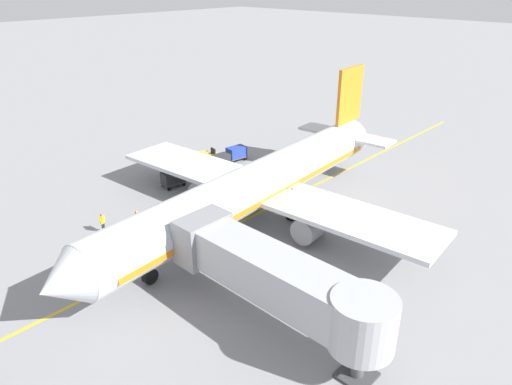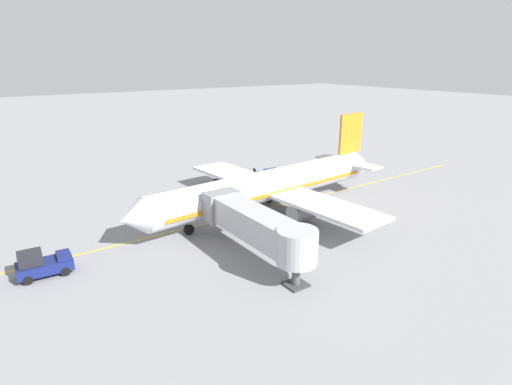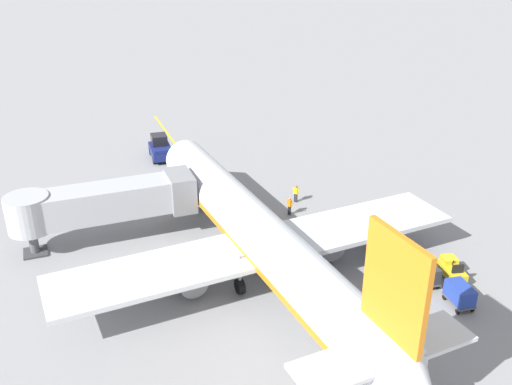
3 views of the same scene
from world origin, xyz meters
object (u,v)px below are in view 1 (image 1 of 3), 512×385
(baggage_cart_tail_end, at_px, (236,152))
(ground_crew_loader, at_px, (102,222))
(baggage_cart_front, at_px, (173,177))
(ground_crew_marshaller, at_px, (238,174))
(baggage_tug_lead, at_px, (207,158))
(baggage_cart_second_in_train, at_px, (195,168))
(parked_airliner, at_px, (257,185))
(jet_bridge, at_px, (275,277))
(ground_crew_wing_walker, at_px, (137,219))
(baggage_cart_third_in_train, at_px, (220,161))

(baggage_cart_tail_end, relative_size, ground_crew_loader, 1.75)
(baggage_cart_front, distance_m, ground_crew_marshaller, 6.34)
(baggage_tug_lead, xyz_separation_m, baggage_cart_second_in_train, (-1.83, 3.22, 0.24))
(baggage_tug_lead, xyz_separation_m, ground_crew_marshaller, (-6.11, 1.30, 0.24))
(ground_crew_loader, bearing_deg, ground_crew_marshaller, -93.38)
(parked_airliner, distance_m, baggage_cart_second_in_train, 11.43)
(jet_bridge, height_order, baggage_cart_second_in_train, jet_bridge)
(ground_crew_loader, relative_size, ground_crew_marshaller, 1.00)
(baggage_cart_tail_end, bearing_deg, ground_crew_marshaller, 136.91)
(baggage_cart_front, distance_m, ground_crew_loader, 9.86)
(baggage_cart_front, relative_size, ground_crew_wing_walker, 1.75)
(jet_bridge, xyz_separation_m, baggage_cart_second_in_train, (20.67, -11.30, -2.51))
(jet_bridge, relative_size, baggage_cart_second_in_train, 4.89)
(baggage_cart_second_in_train, bearing_deg, ground_crew_marshaller, -155.88)
(baggage_cart_third_in_train, relative_size, ground_crew_marshaller, 1.75)
(jet_bridge, bearing_deg, baggage_cart_third_in_train, -35.27)
(baggage_cart_third_in_train, height_order, baggage_cart_tail_end, same)
(ground_crew_marshaller, bearing_deg, jet_bridge, 141.14)
(baggage_cart_second_in_train, relative_size, baggage_cart_third_in_train, 1.00)
(baggage_cart_front, relative_size, baggage_cart_tail_end, 1.00)
(baggage_cart_front, bearing_deg, baggage_cart_third_in_train, -90.02)
(jet_bridge, relative_size, baggage_cart_third_in_train, 4.89)
(jet_bridge, bearing_deg, baggage_cart_front, -22.06)
(baggage_cart_tail_end, relative_size, ground_crew_marshaller, 1.75)
(parked_airliner, distance_m, jet_bridge, 13.17)
(jet_bridge, distance_m, ground_crew_marshaller, 21.21)
(ground_crew_loader, bearing_deg, baggage_cart_tail_end, -78.96)
(baggage_cart_front, distance_m, baggage_cart_tail_end, 9.15)
(baggage_cart_front, bearing_deg, jet_bridge, 157.94)
(ground_crew_wing_walker, xyz_separation_m, ground_crew_marshaller, (0.76, -12.15, 0.00))
(baggage_cart_tail_end, distance_m, ground_crew_marshaller, 6.10)
(baggage_cart_second_in_train, xyz_separation_m, ground_crew_marshaller, (-4.27, -1.91, 0.00))
(baggage_cart_tail_end, height_order, ground_crew_wing_walker, ground_crew_wing_walker)
(baggage_cart_front, xyz_separation_m, ground_crew_wing_walker, (-4.70, 7.18, 0.00))
(baggage_cart_second_in_train, bearing_deg, parked_airliner, 167.55)
(baggage_cart_front, relative_size, baggage_cart_second_in_train, 1.00)
(ground_crew_marshaller, bearing_deg, ground_crew_wing_walker, 93.57)
(parked_airliner, bearing_deg, baggage_cart_second_in_train, -12.45)
(baggage_cart_tail_end, xyz_separation_m, ground_crew_marshaller, (-4.46, 4.17, 0.00))
(baggage_tug_lead, distance_m, ground_crew_loader, 16.49)
(baggage_cart_front, bearing_deg, ground_crew_wing_walker, 123.19)
(jet_bridge, height_order, baggage_cart_tail_end, jet_bridge)
(baggage_tug_lead, height_order, ground_crew_wing_walker, ground_crew_wing_walker)
(parked_airliner, bearing_deg, baggage_cart_tail_end, -37.36)
(baggage_cart_second_in_train, distance_m, baggage_cart_third_in_train, 3.10)
(baggage_cart_third_in_train, bearing_deg, baggage_cart_front, 89.98)
(ground_crew_marshaller, bearing_deg, ground_crew_loader, 86.62)
(baggage_cart_second_in_train, relative_size, ground_crew_marshaller, 1.75)
(baggage_cart_second_in_train, bearing_deg, baggage_cart_tail_end, -88.27)
(parked_airliner, xyz_separation_m, baggage_cart_tail_end, (11.13, -8.50, -2.24))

